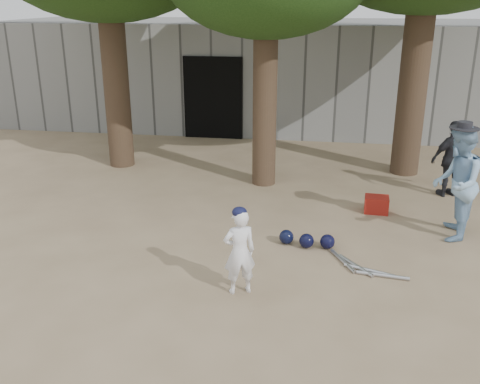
% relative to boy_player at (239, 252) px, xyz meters
% --- Properties ---
extents(ground, '(70.00, 70.00, 0.00)m').
position_rel_boy_player_xyz_m(ground, '(-0.79, 0.24, -0.58)').
color(ground, '#937C5E').
rests_on(ground, ground).
extents(boy_player, '(0.50, 0.43, 1.17)m').
position_rel_boy_player_xyz_m(boy_player, '(0.00, 0.00, 0.00)').
color(boy_player, white).
rests_on(boy_player, ground).
extents(spectator_blue, '(0.86, 1.01, 1.83)m').
position_rel_boy_player_xyz_m(spectator_blue, '(3.10, 2.24, 0.33)').
color(spectator_blue, '#8AB2D5').
rests_on(spectator_blue, ground).
extents(spectator_dark, '(0.94, 0.65, 1.49)m').
position_rel_boy_player_xyz_m(spectator_dark, '(3.48, 4.25, 0.16)').
color(spectator_dark, '#212227').
rests_on(spectator_dark, ground).
extents(red_bag, '(0.44, 0.34, 0.30)m').
position_rel_boy_player_xyz_m(red_bag, '(2.01, 3.14, -0.43)').
color(red_bag, '#A11D15').
rests_on(red_bag, ground).
extents(back_building, '(16.00, 5.24, 3.00)m').
position_rel_boy_player_xyz_m(back_building, '(-0.79, 10.57, 0.92)').
color(back_building, gray).
rests_on(back_building, ground).
extents(helmet_row, '(0.87, 0.33, 0.23)m').
position_rel_boy_player_xyz_m(helmet_row, '(0.82, 1.51, -0.47)').
color(helmet_row, black).
rests_on(helmet_row, ground).
extents(bat_pile, '(1.08, 0.77, 0.06)m').
position_rel_boy_player_xyz_m(bat_pile, '(1.64, 0.87, -0.56)').
color(bat_pile, '#ABACB2').
rests_on(bat_pile, ground).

